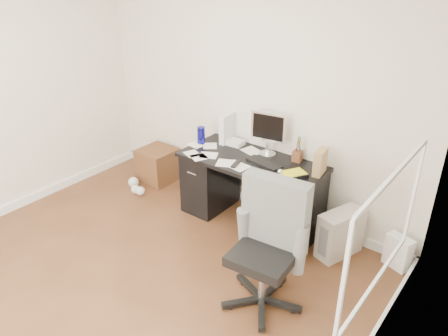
{
  "coord_description": "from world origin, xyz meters",
  "views": [
    {
      "loc": [
        2.55,
        -1.73,
        2.68
      ],
      "look_at": [
        0.29,
        1.2,
        0.83
      ],
      "focal_mm": 35.0,
      "sensor_mm": 36.0,
      "label": 1
    }
  ],
  "objects_px": {
    "lcd_monitor": "(268,134)",
    "pc_tower": "(340,233)",
    "office_chair": "(264,249)",
    "keyboard": "(264,163)",
    "desk": "(251,190)",
    "wicker_basket": "(158,165)"
  },
  "relations": [
    {
      "from": "lcd_monitor",
      "to": "pc_tower",
      "type": "xyz_separation_m",
      "value": [
        0.95,
        -0.14,
        -0.75
      ]
    },
    {
      "from": "lcd_monitor",
      "to": "office_chair",
      "type": "height_order",
      "value": "lcd_monitor"
    },
    {
      "from": "lcd_monitor",
      "to": "keyboard",
      "type": "relative_size",
      "value": 1.22
    },
    {
      "from": "desk",
      "to": "pc_tower",
      "type": "bearing_deg",
      "value": 3.66
    },
    {
      "from": "wicker_basket",
      "to": "keyboard",
      "type": "bearing_deg",
      "value": -3.06
    },
    {
      "from": "lcd_monitor",
      "to": "desk",
      "type": "bearing_deg",
      "value": -115.73
    },
    {
      "from": "lcd_monitor",
      "to": "wicker_basket",
      "type": "relative_size",
      "value": 1.12
    },
    {
      "from": "pc_tower",
      "to": "desk",
      "type": "bearing_deg",
      "value": -157.76
    },
    {
      "from": "desk",
      "to": "office_chair",
      "type": "height_order",
      "value": "office_chair"
    },
    {
      "from": "lcd_monitor",
      "to": "office_chair",
      "type": "relative_size",
      "value": 0.43
    },
    {
      "from": "keyboard",
      "to": "pc_tower",
      "type": "relative_size",
      "value": 0.83
    },
    {
      "from": "office_chair",
      "to": "pc_tower",
      "type": "distance_m",
      "value": 1.1
    },
    {
      "from": "desk",
      "to": "keyboard",
      "type": "xyz_separation_m",
      "value": [
        0.15,
        -0.0,
        0.36
      ]
    },
    {
      "from": "desk",
      "to": "pc_tower",
      "type": "xyz_separation_m",
      "value": [
        1.01,
        0.06,
        -0.17
      ]
    },
    {
      "from": "pc_tower",
      "to": "keyboard",
      "type": "bearing_deg",
      "value": -156.89
    },
    {
      "from": "desk",
      "to": "wicker_basket",
      "type": "relative_size",
      "value": 3.52
    },
    {
      "from": "desk",
      "to": "wicker_basket",
      "type": "bearing_deg",
      "value": 176.74
    },
    {
      "from": "pc_tower",
      "to": "wicker_basket",
      "type": "height_order",
      "value": "pc_tower"
    },
    {
      "from": "lcd_monitor",
      "to": "keyboard",
      "type": "distance_m",
      "value": 0.32
    },
    {
      "from": "office_chair",
      "to": "pc_tower",
      "type": "height_order",
      "value": "office_chair"
    },
    {
      "from": "desk",
      "to": "lcd_monitor",
      "type": "distance_m",
      "value": 0.63
    },
    {
      "from": "wicker_basket",
      "to": "office_chair",
      "type": "bearing_deg",
      "value": -24.73
    }
  ]
}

